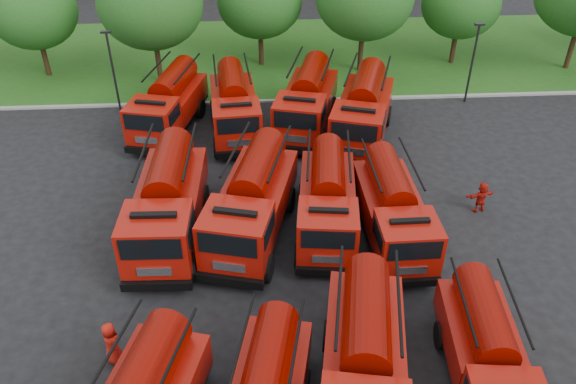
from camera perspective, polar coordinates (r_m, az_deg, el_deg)
The scene contains 21 objects.
ground at distance 22.09m, azimuth 1.42°, elevation -11.47°, with size 140.00×140.00×0.00m, color black.
lawn at distance 44.16m, azimuth -1.44°, elevation 13.79°, with size 70.00×16.00×0.12m, color #1F4A13.
curb at distance 36.73m, azimuth -0.91°, elevation 9.25°, with size 70.00×0.30×0.14m, color gray.
tree_1 at distance 42.40m, azimuth -24.48°, elevation 16.33°, with size 5.71×5.71×6.98m.
tree_2 at distance 38.73m, azimuth -13.80°, elevation 18.07°, with size 6.72×6.72×8.22m.
tree_3 at distance 40.76m, azimuth -2.90°, elevation 18.80°, with size 5.88×5.88×7.19m.
tree_5 at distance 42.89m, azimuth 17.16°, elevation 17.75°, with size 5.46×5.46×6.68m.
lamp_post_0 at distance 35.94m, azimuth -17.40°, elevation 11.99°, with size 0.60×0.25×5.11m.
lamp_post_1 at distance 37.42m, azimuth 18.28°, elevation 12.73°, with size 0.60×0.25×5.11m.
fire_truck_2 at distance 18.37m, azimuth 7.75°, elevation -16.74°, with size 3.80×7.66×3.34m.
fire_truck_3 at distance 19.71m, azimuth 19.55°, elevation -15.38°, with size 2.86×6.56×2.90m.
fire_truck_4 at distance 24.70m, azimuth -12.12°, elevation -1.02°, with size 3.10×7.96×3.58m.
fire_truck_5 at distance 24.34m, azimuth -3.63°, elevation -0.87°, with size 4.51×8.17×3.53m.
fire_truck_6 at distance 24.68m, azimuth 4.02°, elevation -0.78°, with size 3.26×7.30×3.22m.
fire_truck_7 at distance 24.52m, azimuth 10.61°, elevation -1.71°, with size 2.66×7.02×3.18m.
fire_truck_8 at distance 33.42m, azimuth -12.01°, elevation 8.81°, with size 4.16×7.73×3.35m.
fire_truck_9 at distance 32.61m, azimuth -5.48°, elevation 8.77°, with size 3.20×7.57×3.36m.
fire_truck_10 at distance 32.88m, azimuth 1.96°, elevation 9.28°, with size 4.51×8.10×3.50m.
fire_truck_11 at distance 31.94m, azimuth 7.64°, elevation 8.24°, with size 4.89×8.28×3.57m.
firefighter_4 at distance 21.28m, azimuth -17.07°, elevation -15.97°, with size 0.85×0.56×1.75m, color #B2170D.
firefighter_5 at distance 28.17m, azimuth 18.74°, elevation -1.80°, with size 1.45×0.62×1.56m, color #B2170D.
Camera 1 is at (-1.48, -15.16, 16.00)m, focal length 35.00 mm.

